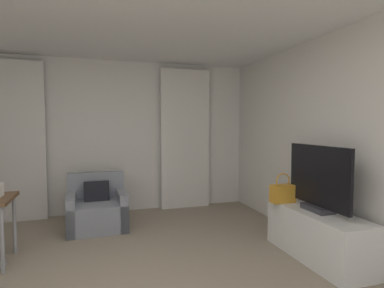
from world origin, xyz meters
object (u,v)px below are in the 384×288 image
tv_console (317,235)px  handbag_primary (283,193)px  tv_flatscreen (318,180)px  armchair (97,210)px

tv_console → handbag_primary: 0.62m
tv_flatscreen → handbag_primary: size_ratio=2.58×
armchair → tv_console: armchair is taller
armchair → tv_console: 2.99m
tv_console → tv_flatscreen: tv_flatscreen is taller
armchair → tv_flatscreen: size_ratio=0.89×
handbag_primary → tv_console: bearing=-71.3°
armchair → handbag_primary: size_ratio=2.29×
tv_flatscreen → handbag_primary: tv_flatscreen is taller
armchair → tv_console: (2.36, -1.84, 0.01)m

